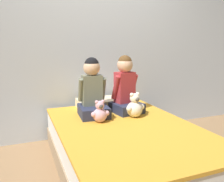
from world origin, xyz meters
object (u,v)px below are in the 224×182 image
(pillow_at_headboard, at_px, (101,103))
(teddy_bear_held_by_right_child, at_px, (135,107))
(teddy_bear_held_by_left_child, at_px, (100,113))
(child_on_right, at_px, (125,87))
(bed, at_px, (127,148))
(child_on_left, at_px, (92,91))

(pillow_at_headboard, bearing_deg, teddy_bear_held_by_right_child, -68.25)
(teddy_bear_held_by_left_child, bearing_deg, child_on_right, 33.85)
(child_on_right, distance_m, pillow_at_headboard, 0.43)
(bed, xyz_separation_m, pillow_at_headboard, (0.00, 0.76, 0.28))
(child_on_left, distance_m, teddy_bear_held_by_right_child, 0.50)
(teddy_bear_held_by_right_child, bearing_deg, teddy_bear_held_by_left_child, 174.04)
(child_on_left, xyz_separation_m, pillow_at_headboard, (0.20, 0.28, -0.22))
(teddy_bear_held_by_left_child, bearing_deg, pillow_at_headboard, 70.83)
(bed, xyz_separation_m, child_on_right, (0.20, 0.48, 0.52))
(teddy_bear_held_by_left_child, relative_size, pillow_at_headboard, 0.39)
(teddy_bear_held_by_right_child, bearing_deg, child_on_left, 140.47)
(child_on_right, distance_m, teddy_bear_held_by_right_child, 0.30)
(child_on_right, height_order, pillow_at_headboard, child_on_right)
(bed, distance_m, teddy_bear_held_by_left_child, 0.44)
(teddy_bear_held_by_left_child, height_order, pillow_at_headboard, teddy_bear_held_by_left_child)
(bed, relative_size, teddy_bear_held_by_left_child, 8.23)
(child_on_left, relative_size, teddy_bear_held_by_left_child, 2.78)
(child_on_right, relative_size, teddy_bear_held_by_left_child, 2.85)
(teddy_bear_held_by_left_child, distance_m, teddy_bear_held_by_right_child, 0.41)
(teddy_bear_held_by_right_child, bearing_deg, pillow_at_headboard, 102.34)
(child_on_left, relative_size, pillow_at_headboard, 1.09)
(child_on_right, height_order, teddy_bear_held_by_left_child, child_on_right)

